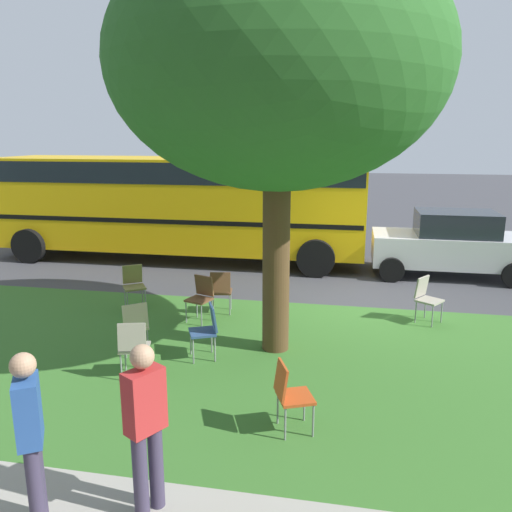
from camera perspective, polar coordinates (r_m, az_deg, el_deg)
The scene contains 15 objects.
ground at distance 11.06m, azimuth 11.24°, elevation -5.27°, with size 80.00×80.00×0.00m, color #424247.
grass_verge at distance 8.09m, azimuth 11.34°, elevation -12.40°, with size 48.00×6.00×0.01m, color #3D752D.
street_tree at distance 8.03m, azimuth 2.48°, elevation 20.60°, with size 5.06×5.06×6.39m.
chair_0 at distance 8.52m, azimuth -13.48°, elevation -7.40°, with size 0.58×0.58×0.88m.
chair_1 at distance 6.26m, azimuth 3.78°, elevation -14.92°, with size 0.55×0.54×0.88m.
chair_2 at distance 7.72m, azimuth -13.55°, elevation -9.62°, with size 0.51×0.51×0.88m.
chair_3 at distance 8.18m, azimuth -5.54°, elevation -7.94°, with size 0.55×0.55×0.88m.
chair_4 at distance 10.82m, azimuth -13.55°, elevation -2.94°, with size 0.57×0.58×0.88m.
chair_5 at distance 10.20m, azimuth 18.55°, elevation -4.26°, with size 0.58×0.58×0.88m.
chair_6 at distance 10.14m, azimuth -3.96°, elevation -3.68°, with size 0.48×0.49×0.88m.
chair_7 at distance 9.79m, azimuth -6.18°, elevation -4.35°, with size 0.53×0.54×0.88m.
parked_car at distance 13.72m, azimuth 20.86°, elevation 1.33°, with size 3.70×1.92×1.65m.
school_bus at distance 14.67m, azimuth -8.64°, elevation 6.44°, with size 10.40×2.80×2.88m.
pedestrian_0 at distance 5.13m, azimuth -23.93°, elevation -17.77°, with size 0.36×0.41×1.69m.
pedestrian_1 at distance 4.98m, azimuth -12.25°, elevation -17.83°, with size 0.36×0.41×1.69m.
Camera 1 is at (0.20, 10.50, 3.48)m, focal length 35.70 mm.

